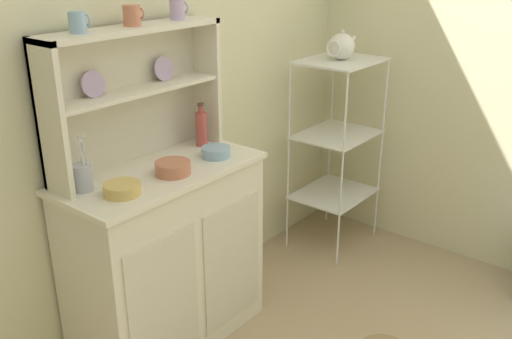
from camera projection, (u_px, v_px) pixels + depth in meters
wall_back at (132, 77)px, 2.56m from camera, size 3.84×0.05×2.50m
hutch_cabinet at (167, 256)px, 2.64m from camera, size 0.94×0.45×0.89m
hutch_shelf_unit at (131, 84)px, 2.44m from camera, size 0.87×0.18×0.60m
bakers_rack at (337, 130)px, 3.44m from camera, size 0.49×0.39×1.18m
cup_sky_0 at (78, 22)px, 2.13m from camera, size 0.08×0.07×0.08m
cup_terracotta_1 at (132, 15)px, 2.31m from camera, size 0.08×0.07×0.08m
cup_lilac_2 at (177, 9)px, 2.50m from camera, size 0.08×0.07×0.09m
bowl_mixing_large at (122, 189)px, 2.23m from camera, size 0.15×0.15×0.05m
bowl_floral_medium at (173, 168)px, 2.43m from camera, size 0.15×0.15×0.06m
bowl_cream_small at (216, 152)px, 2.62m from camera, size 0.14×0.14×0.05m
jam_bottle at (201, 128)px, 2.75m from camera, size 0.06×0.06×0.21m
utensil_jar at (83, 177)px, 2.25m from camera, size 0.08×0.08×0.23m
porcelain_teapot at (341, 46)px, 3.25m from camera, size 0.24×0.15×0.17m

